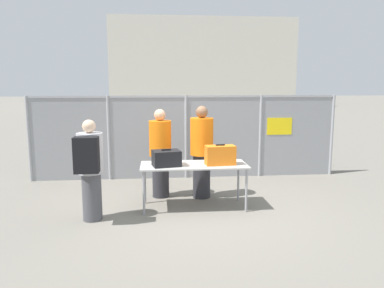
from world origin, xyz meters
TOP-DOWN VIEW (x-y plane):
  - ground_plane at (0.00, 0.00)m, footprint 120.00×120.00m
  - fence_section at (0.02, 2.34)m, footprint 7.10×0.07m
  - inspection_table at (-0.03, 0.18)m, footprint 1.86×0.75m
  - suitcase_black at (-0.52, 0.10)m, footprint 0.52×0.43m
  - suitcase_orange at (0.42, 0.11)m, footprint 0.53×0.30m
  - traveler_hooded at (-1.73, -0.33)m, footprint 0.40×0.63m
  - security_worker_near at (0.18, 0.78)m, footprint 0.44×0.44m
  - security_worker_far at (-0.61, 0.90)m, footprint 0.42×0.42m
  - utility_trailer at (2.15, 3.66)m, footprint 3.37×2.09m
  - distant_hangar at (3.61, 33.81)m, footprint 16.70×13.64m

SIDE VIEW (x-z plane):
  - ground_plane at x=0.00m, z-range 0.00..0.00m
  - utility_trailer at x=2.15m, z-range 0.06..0.83m
  - inspection_table at x=-0.03m, z-range 0.33..1.12m
  - security_worker_far at x=-0.61m, z-range 0.03..1.74m
  - traveler_hooded at x=-1.73m, z-range 0.08..1.71m
  - security_worker_near at x=0.18m, z-range 0.03..1.80m
  - suitcase_black at x=-0.52m, z-range 0.77..1.07m
  - suitcase_orange at x=0.42m, z-range 0.77..1.13m
  - fence_section at x=0.02m, z-range 0.05..1.97m
  - distant_hangar at x=3.61m, z-range 0.00..7.97m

